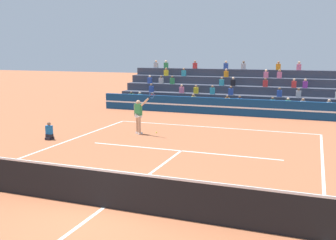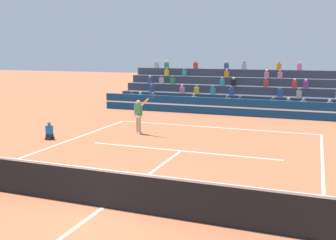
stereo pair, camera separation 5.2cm
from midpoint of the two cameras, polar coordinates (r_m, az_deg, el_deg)
The scene contains 8 objects.
ground_plane at distance 10.82m, azimuth -9.25°, elevation -12.43°, with size 120.00×120.00×0.00m, color #AD603D.
court_lines at distance 10.81m, azimuth -9.25°, elevation -12.41°, with size 11.10×23.90×0.01m.
tennis_net at distance 10.62m, azimuth -9.33°, elevation -9.71°, with size 12.00×0.10×1.10m.
sponsor_banner_wall at distance 25.65m, azimuth 9.07°, elevation 1.89°, with size 18.00×0.26×1.10m.
bleacher_stand at distance 29.30m, azimuth 10.61°, elevation 3.76°, with size 17.35×4.75×3.38m.
ball_kid_courtside at distance 19.22m, azimuth -16.75°, elevation -1.76°, with size 0.30×0.36×0.84m.
tennis_player at distance 19.55m, azimuth -4.17°, elevation 0.76°, with size 1.33×0.62×2.23m.
tennis_ball at distance 19.92m, azimuth -1.60°, elevation -1.80°, with size 0.07×0.07×0.07m, color #C6DB33.
Camera 2 is at (5.09, -8.62, 4.10)m, focal length 42.00 mm.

